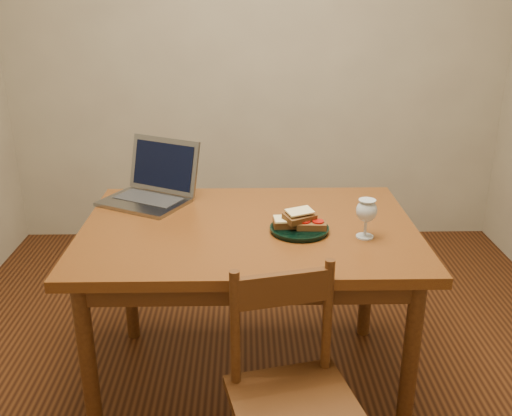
{
  "coord_description": "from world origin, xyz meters",
  "views": [
    {
      "loc": [
        -0.08,
        -2.08,
        1.6
      ],
      "look_at": [
        -0.04,
        0.01,
        0.8
      ],
      "focal_mm": 40.0,
      "sensor_mm": 36.0,
      "label": 1
    }
  ],
  "objects_px": {
    "chair": "(293,388)",
    "laptop": "(153,184)",
    "plate": "(299,229)",
    "table": "(249,246)",
    "milk_glass": "(366,218)"
  },
  "relations": [
    {
      "from": "chair",
      "to": "laptop",
      "type": "distance_m",
      "value": 1.13
    },
    {
      "from": "chair",
      "to": "plate",
      "type": "xyz_separation_m",
      "value": [
        0.06,
        0.54,
        0.31
      ]
    },
    {
      "from": "table",
      "to": "plate",
      "type": "bearing_deg",
      "value": -18.15
    },
    {
      "from": "chair",
      "to": "milk_glass",
      "type": "relative_size",
      "value": 3.03
    },
    {
      "from": "table",
      "to": "chair",
      "type": "xyz_separation_m",
      "value": [
        0.13,
        -0.6,
        -0.21
      ]
    },
    {
      "from": "chair",
      "to": "milk_glass",
      "type": "height_order",
      "value": "milk_glass"
    },
    {
      "from": "table",
      "to": "plate",
      "type": "distance_m",
      "value": 0.22
    },
    {
      "from": "plate",
      "to": "laptop",
      "type": "distance_m",
      "value": 0.72
    },
    {
      "from": "plate",
      "to": "milk_glass",
      "type": "bearing_deg",
      "value": -12.98
    },
    {
      "from": "milk_glass",
      "to": "table",
      "type": "bearing_deg",
      "value": 164.68
    },
    {
      "from": "table",
      "to": "laptop",
      "type": "height_order",
      "value": "laptop"
    },
    {
      "from": "milk_glass",
      "to": "laptop",
      "type": "bearing_deg",
      "value": 152.84
    },
    {
      "from": "chair",
      "to": "milk_glass",
      "type": "bearing_deg",
      "value": 44.89
    },
    {
      "from": "table",
      "to": "milk_glass",
      "type": "bearing_deg",
      "value": -15.32
    },
    {
      "from": "chair",
      "to": "laptop",
      "type": "height_order",
      "value": "laptop"
    }
  ]
}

